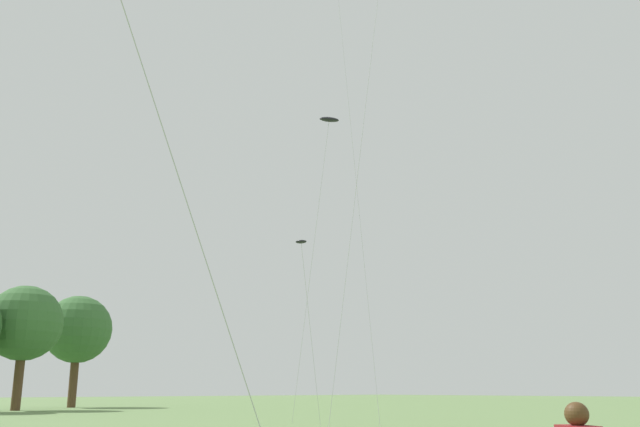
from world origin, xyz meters
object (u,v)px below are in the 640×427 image
Objects in this scene: small_kite_diamond_red at (339,7)px; tree_pine_center at (24,323)px; small_kite_box_yellow at (302,249)px; small_kite_bird_shape at (329,123)px; tree_oak_right at (78,330)px.

small_kite_diamond_red reaches higher than tree_pine_center.
small_kite_diamond_red is at bearing 66.64° from small_kite_box_yellow.
small_kite_box_yellow is (-2.35, 0.22, -13.67)m from small_kite_diamond_red.
small_kite_diamond_red is 2.90× the size of small_kite_box_yellow.
tree_oak_right is (3.30, 39.51, -8.63)m from small_kite_bird_shape.
small_kite_diamond_red is 13.87m from small_kite_box_yellow.
tree_oak_right is at bearing -68.07° from small_kite_bird_shape.
small_kite_diamond_red reaches higher than tree_oak_right.
small_kite_box_yellow is 34.80m from tree_pine_center.
small_kite_box_yellow is at bearing 52.88° from small_kite_bird_shape.
small_kite_bird_shape is at bearing -83.28° from tree_pine_center.
small_kite_diamond_red is 2.45× the size of tree_pine_center.
tree_pine_center is at bearing -138.75° from tree_oak_right.
small_kite_bird_shape is at bearing -94.77° from tree_oak_right.
small_kite_diamond_red is at bearing -85.06° from tree_pine_center.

